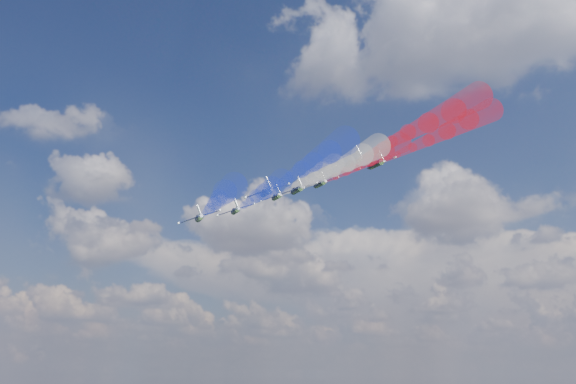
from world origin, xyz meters
The scene contains 16 objects.
jet_lead centered at (2.44, 29.67, 139.51)m, with size 9.91×12.39×3.30m, color black, non-canonical shape.
trail_lead centered at (21.37, 7.08, 135.53)m, with size 4.13×48.53×4.13m, color white, non-canonical shape.
jet_inner_left centered at (-0.65, 13.92, 132.60)m, with size 9.91×12.39×3.30m, color black, non-canonical shape.
trail_inner_left centered at (18.28, -8.66, 128.62)m, with size 4.13×48.53×4.13m, color #1930DC, non-canonical shape.
jet_inner_right centered at (16.50, 26.80, 140.56)m, with size 9.91×12.39×3.30m, color black, non-canonical shape.
trail_inner_right centered at (35.43, 4.22, 136.58)m, with size 4.13×48.53×4.13m, color red, non-canonical shape.
jet_outer_left centered at (0.88, -3.69, 126.98)m, with size 9.91×12.39×3.30m, color black, non-canonical shape.
trail_outer_left centered at (19.81, -26.27, 123.00)m, with size 4.13×48.53×4.13m, color #1930DC, non-canonical shape.
jet_center_third centered at (17.69, 11.12, 134.92)m, with size 9.91×12.39×3.30m, color black, non-canonical shape.
trail_center_third centered at (36.62, -11.46, 130.94)m, with size 4.13×48.53×4.13m, color white, non-canonical shape.
jet_outer_right centered at (33.24, 22.46, 142.12)m, with size 9.91×12.39×3.30m, color black, non-canonical shape.
trail_outer_right centered at (52.18, -0.12, 138.14)m, with size 4.13×48.53×4.13m, color red, non-canonical shape.
jet_rear_left centered at (19.22, -6.31, 129.97)m, with size 9.91×12.39×3.30m, color black, non-canonical shape.
trail_rear_left centered at (38.16, -28.89, 125.99)m, with size 4.13×48.53×4.13m, color #1930DC, non-canonical shape.
jet_rear_right centered at (34.62, 4.32, 137.35)m, with size 9.91×12.39×3.30m, color black, non-canonical shape.
trail_rear_right centered at (53.55, -18.26, 133.37)m, with size 4.13×48.53×4.13m, color red, non-canonical shape.
Camera 1 is at (83.99, -123.17, 93.62)m, focal length 41.79 mm.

